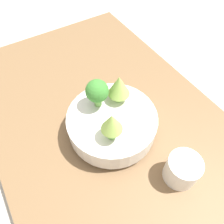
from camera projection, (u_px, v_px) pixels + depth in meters
The scene contains 7 objects.
ground_plane at pixel (117, 140), 0.66m from camera, with size 6.00×6.00×0.00m, color #ADA89E.
table at pixel (117, 137), 0.64m from camera, with size 1.16×0.65×0.04m.
bowl at pixel (112, 123), 0.60m from camera, with size 0.24×0.24×0.07m.
romanesco_piece_near at pixel (119, 86), 0.57m from camera, with size 0.06×0.06×0.08m.
broccoli_floret_right at pixel (97, 92), 0.55m from camera, with size 0.06×0.06×0.08m.
romanesco_piece_far at pixel (112, 124), 0.49m from camera, with size 0.05×0.05×0.09m.
cup at pixel (182, 170), 0.52m from camera, with size 0.08×0.08×0.08m.
Camera 1 is at (-0.27, 0.18, 0.58)m, focal length 35.00 mm.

